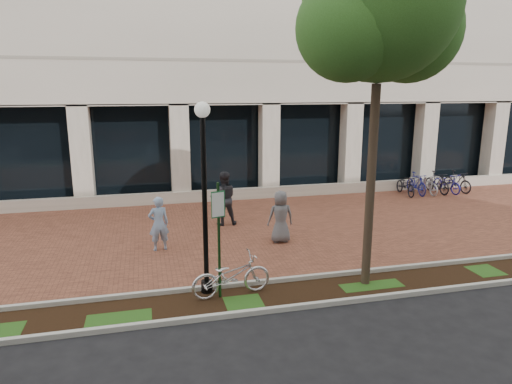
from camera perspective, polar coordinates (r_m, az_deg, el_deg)
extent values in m
plane|color=black|center=(16.08, -0.64, -4.75)|extent=(120.00, 120.00, 0.00)
cube|color=brown|center=(16.08, -0.64, -4.73)|extent=(40.00, 9.00, 0.01)
cube|color=black|center=(11.38, 5.58, -12.50)|extent=(40.00, 1.50, 0.01)
cube|color=#B9B9AE|center=(12.00, 4.38, -10.79)|extent=(40.00, 0.12, 0.12)
cube|color=#B9B9AE|center=(10.73, 6.95, -13.87)|extent=(40.00, 0.12, 0.12)
cube|color=black|center=(21.00, -4.18, 5.26)|extent=(40.00, 0.15, 4.20)
cube|color=beige|center=(20.27, -3.56, -0.32)|extent=(40.00, 0.25, 0.50)
cube|color=beige|center=(20.32, -3.84, 5.01)|extent=(0.80, 0.80, 4.20)
cube|color=#153B18|center=(10.64, -4.65, -6.20)|extent=(0.05, 0.05, 2.80)
cube|color=#175E2E|center=(10.36, -4.71, -1.56)|extent=(0.34, 0.02, 0.62)
cube|color=white|center=(10.34, -4.70, -1.58)|extent=(0.30, 0.01, 0.56)
cylinder|color=black|center=(11.40, -6.17, -11.66)|extent=(0.28, 0.28, 0.30)
cylinder|color=black|center=(10.74, -6.42, -2.01)|extent=(0.12, 0.12, 4.25)
sphere|color=silver|center=(10.39, -6.73, 10.18)|extent=(0.36, 0.36, 0.36)
cylinder|color=#473828|center=(11.43, 14.12, 0.45)|extent=(0.22, 0.22, 4.97)
sphere|color=#254D18|center=(11.34, 15.38, 21.95)|extent=(3.54, 3.54, 3.54)
sphere|color=#254D18|center=(12.05, 18.63, 18.63)|extent=(2.48, 2.48, 2.48)
sphere|color=#254D18|center=(10.62, 11.48, 19.41)|extent=(2.30, 2.30, 2.30)
imported|color=silver|center=(11.05, -3.11, -10.38)|extent=(2.02, 0.93, 1.02)
imported|color=#87A5CA|center=(14.19, -12.07, -3.90)|extent=(0.68, 0.50, 1.69)
imported|color=#27272C|center=(16.49, -4.08, -0.80)|extent=(0.99, 0.79, 1.96)
imported|color=#5C5C61|center=(14.63, 3.09, -3.10)|extent=(0.84, 0.56, 1.69)
cylinder|color=silver|center=(22.75, 20.31, 0.67)|extent=(0.11, 0.11, 0.75)
sphere|color=silver|center=(22.67, 20.39, 1.72)|extent=(0.12, 0.12, 0.12)
imported|color=black|center=(22.28, 18.20, 0.81)|extent=(0.78, 1.81, 0.92)
imported|color=navy|center=(22.57, 19.40, 1.00)|extent=(0.56, 1.72, 1.02)
imported|color=silver|center=(22.88, 20.54, 0.94)|extent=(0.63, 1.76, 0.92)
imported|color=black|center=(23.19, 21.68, 1.12)|extent=(0.58, 1.73, 1.02)
imported|color=navy|center=(23.52, 22.76, 1.06)|extent=(0.81, 1.81, 0.92)
imported|color=black|center=(23.84, 23.84, 1.23)|extent=(0.75, 1.76, 1.02)
cylinder|color=silver|center=(23.05, 21.10, 0.82)|extent=(0.04, 0.04, 0.80)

